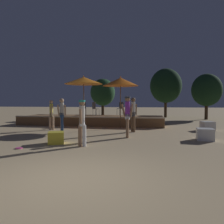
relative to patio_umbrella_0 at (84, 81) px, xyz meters
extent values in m
plane|color=tan|center=(2.60, -9.16, -2.90)|extent=(120.00, 120.00, 0.00)
cube|color=brown|center=(0.13, 1.48, -2.62)|extent=(9.72, 3.10, 0.57)
cube|color=#CCB793|center=(0.13, -0.03, -2.29)|extent=(9.72, 0.12, 0.08)
cylinder|color=brown|center=(0.00, 0.00, -1.56)|extent=(0.05, 0.05, 2.68)
cone|color=orange|center=(0.00, 0.00, 0.00)|extent=(2.40, 2.40, 0.45)
sphere|color=orange|center=(0.00, 0.00, 0.27)|extent=(0.08, 0.08, 0.08)
cylinder|color=brown|center=(2.39, -0.41, -1.65)|extent=(0.05, 0.05, 2.51)
cone|color=orange|center=(2.39, -0.41, -0.15)|extent=(2.12, 2.12, 0.48)
sphere|color=orange|center=(2.39, -0.41, 0.13)|extent=(0.08, 0.08, 0.08)
cube|color=white|center=(6.37, -3.87, -2.66)|extent=(0.69, 0.69, 0.48)
cube|color=white|center=(7.24, -0.63, -2.66)|extent=(0.75, 0.75, 0.49)
cube|color=yellow|center=(0.69, -5.60, -2.68)|extent=(0.75, 0.75, 0.44)
cylinder|color=tan|center=(-1.22, -1.84, -2.52)|extent=(0.13, 0.13, 0.77)
cylinder|color=tan|center=(-1.36, -1.92, -2.52)|extent=(0.13, 0.13, 0.77)
cylinder|color=#72664C|center=(-1.29, -1.88, -2.05)|extent=(0.20, 0.20, 0.24)
cylinder|color=#D8D14C|center=(-1.29, -1.88, -1.74)|extent=(0.20, 0.20, 0.59)
cylinder|color=tan|center=(-1.37, -1.74, -1.81)|extent=(0.17, 0.22, 0.53)
cylinder|color=tan|center=(-1.21, -2.02, -1.81)|extent=(0.14, 0.16, 0.53)
sphere|color=tan|center=(-1.29, -1.88, -1.34)|extent=(0.21, 0.21, 0.21)
cylinder|color=#2D4C7F|center=(-0.19, -2.98, -2.50)|extent=(0.13, 0.13, 0.81)
cylinder|color=tan|center=(-0.27, -2.84, -2.50)|extent=(0.13, 0.13, 0.81)
cylinder|color=#2D4C7F|center=(-0.23, -2.91, -2.02)|extent=(0.21, 0.21, 0.24)
cylinder|color=beige|center=(-0.23, -2.91, -1.69)|extent=(0.21, 0.21, 0.62)
cylinder|color=tan|center=(-0.08, -2.83, -1.76)|extent=(0.12, 0.11, 0.55)
cylinder|color=tan|center=(-0.38, -3.00, -1.76)|extent=(0.16, 0.14, 0.55)
sphere|color=tan|center=(-0.23, -2.91, -1.27)|extent=(0.22, 0.22, 0.22)
cylinder|color=#997051|center=(3.19, -3.87, -2.48)|extent=(0.13, 0.13, 0.84)
cylinder|color=#997051|center=(3.18, -3.70, -2.48)|extent=(0.13, 0.13, 0.84)
cylinder|color=white|center=(3.19, -3.78, -1.99)|extent=(0.22, 0.22, 0.24)
cylinder|color=purple|center=(3.19, -3.78, -1.65)|extent=(0.22, 0.22, 0.64)
cylinder|color=#997051|center=(3.36, -3.77, -1.71)|extent=(0.17, 0.09, 0.57)
cylinder|color=#997051|center=(3.01, -3.80, -1.71)|extent=(0.22, 0.10, 0.57)
sphere|color=#997051|center=(3.19, -3.78, -1.21)|extent=(0.23, 0.23, 0.23)
cylinder|color=#333842|center=(3.19, -3.78, -1.14)|extent=(0.25, 0.25, 0.07)
cylinder|color=brown|center=(3.23, -1.87, -2.49)|extent=(0.13, 0.13, 0.83)
cylinder|color=brown|center=(3.33, -2.01, -2.49)|extent=(0.13, 0.13, 0.83)
cylinder|color=#3F3F47|center=(3.28, -1.94, -1.99)|extent=(0.21, 0.21, 0.24)
cylinder|color=beige|center=(3.28, -1.94, -1.66)|extent=(0.21, 0.21, 0.63)
cylinder|color=brown|center=(3.14, -2.05, -1.73)|extent=(0.19, 0.17, 0.57)
cylinder|color=brown|center=(3.42, -1.84, -1.73)|extent=(0.12, 0.12, 0.57)
sphere|color=brown|center=(3.28, -1.94, -1.23)|extent=(0.23, 0.23, 0.23)
cylinder|color=#997051|center=(1.75, -5.94, -2.53)|extent=(0.13, 0.13, 0.75)
cylinder|color=white|center=(1.91, -5.94, -2.53)|extent=(0.13, 0.13, 0.75)
cylinder|color=white|center=(1.83, -5.94, -2.07)|extent=(0.19, 0.19, 0.24)
cylinder|color=beige|center=(1.83, -5.94, -1.76)|extent=(0.19, 0.19, 0.58)
cylinder|color=#997051|center=(1.83, -6.10, -1.83)|extent=(0.08, 0.15, 0.52)
cylinder|color=#997051|center=(1.83, -5.78, -1.83)|extent=(0.08, 0.18, 0.52)
sphere|color=#997051|center=(1.83, -5.94, -1.37)|extent=(0.21, 0.21, 0.21)
cylinder|color=teal|center=(1.83, -5.94, -1.31)|extent=(0.23, 0.23, 0.07)
cylinder|color=#2D3338|center=(2.02, 2.24, -2.03)|extent=(0.02, 0.02, 0.45)
cylinder|color=#2D3338|center=(1.80, 2.04, -2.03)|extent=(0.02, 0.02, 0.45)
cylinder|color=#2D3338|center=(2.22, 2.03, -2.03)|extent=(0.02, 0.02, 0.45)
cylinder|color=#2D3338|center=(2.01, 1.82, -2.03)|extent=(0.02, 0.02, 0.45)
cylinder|color=#2D3338|center=(2.01, 2.03, -1.80)|extent=(0.40, 0.40, 0.02)
cube|color=#2D3338|center=(2.13, 1.91, -1.58)|extent=(0.28, 0.27, 0.45)
cylinder|color=#47474C|center=(0.74, 1.04, -2.03)|extent=(0.02, 0.02, 0.45)
cylinder|color=#47474C|center=(0.51, 1.23, -2.03)|extent=(0.02, 0.02, 0.45)
cylinder|color=#47474C|center=(0.55, 0.80, -2.03)|extent=(0.02, 0.02, 0.45)
cylinder|color=#47474C|center=(0.32, 0.99, -2.03)|extent=(0.02, 0.02, 0.45)
cylinder|color=#47474C|center=(0.53, 1.01, -1.80)|extent=(0.40, 0.40, 0.02)
cube|color=#47474C|center=(0.42, 0.88, -1.58)|extent=(0.30, 0.25, 0.45)
cylinder|color=#47474C|center=(-0.57, 1.29, -2.03)|extent=(0.02, 0.02, 0.45)
cylinder|color=#47474C|center=(-0.29, 1.41, -2.03)|extent=(0.02, 0.02, 0.45)
cylinder|color=#47474C|center=(-0.69, 1.57, -2.03)|extent=(0.02, 0.02, 0.45)
cylinder|color=#47474C|center=(-0.41, 1.69, -2.03)|extent=(0.02, 0.02, 0.45)
cylinder|color=#47474C|center=(-0.49, 1.49, -1.80)|extent=(0.40, 0.40, 0.02)
cube|color=#47474C|center=(-0.56, 1.64, -1.58)|extent=(0.34, 0.17, 0.45)
cylinder|color=#E54C99|center=(-0.14, -6.68, -2.88)|extent=(0.23, 0.23, 0.03)
cylinder|color=#3D2B1C|center=(9.01, 7.34, -2.18)|extent=(0.28, 0.28, 1.45)
ellipsoid|color=black|center=(9.01, 7.34, -0.28)|extent=(2.61, 2.61, 2.87)
cylinder|color=#3D2B1C|center=(-0.54, 7.81, -2.19)|extent=(0.28, 0.28, 1.43)
ellipsoid|color=#1E4223|center=(-0.54, 7.81, -0.39)|extent=(2.41, 2.41, 2.65)
cylinder|color=#3D2B1C|center=(5.60, 9.42, -2.01)|extent=(0.28, 0.28, 1.78)
ellipsoid|color=black|center=(5.60, 9.42, 0.29)|extent=(3.14, 3.14, 3.45)
camera|label=1|loc=(4.22, -13.24, -1.34)|focal=35.00mm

